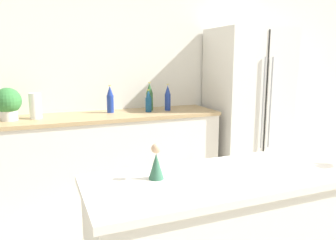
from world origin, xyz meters
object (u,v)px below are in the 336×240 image
refrigerator (247,107)px  back_bottle_0 (110,100)px  back_bottle_1 (168,98)px  wise_man_figurine_blue (156,164)px  paper_towel_roll (35,106)px  back_bottle_3 (148,101)px  back_bottle_2 (150,97)px  potted_plant (8,103)px

refrigerator → back_bottle_0: bearing=174.6°
back_bottle_1 → wise_man_figurine_blue: 2.13m
paper_towel_roll → back_bottle_0: bearing=6.3°
paper_towel_roll → back_bottle_3: paper_towel_roll is taller
paper_towel_roll → back_bottle_1: 1.34m
paper_towel_roll → back_bottle_2: 1.16m
potted_plant → back_bottle_0: (0.96, 0.09, -0.03)m
paper_towel_roll → back_bottle_2: (1.16, 0.07, 0.03)m
potted_plant → wise_man_figurine_blue: potted_plant is taller
paper_towel_roll → wise_man_figurine_blue: size_ratio=1.46×
back_bottle_2 → potted_plant: bearing=-176.7°
potted_plant → paper_towel_roll: size_ratio=1.24×
potted_plant → paper_towel_roll: 0.23m
back_bottle_1 → refrigerator: bearing=-3.9°
back_bottle_2 → back_bottle_0: bearing=178.6°
potted_plant → paper_towel_roll: (0.23, 0.01, -0.04)m
paper_towel_roll → refrigerator: bearing=-1.7°
refrigerator → paper_towel_roll: bearing=178.3°
paper_towel_roll → wise_man_figurine_blue: (0.50, -1.96, -0.03)m
potted_plant → back_bottle_1: 1.57m
refrigerator → back_bottle_3: (-1.22, 0.05, 0.12)m
back_bottle_0 → back_bottle_2: back_bottle_2 is taller
back_bottle_3 → wise_man_figurine_blue: (-0.61, -1.93, -0.02)m
potted_plant → back_bottle_3: 1.34m
back_bottle_1 → wise_man_figurine_blue: size_ratio=1.74×
refrigerator → back_bottle_0: 1.62m
refrigerator → back_bottle_2: bearing=173.2°
refrigerator → paper_towel_roll: refrigerator is taller
wise_man_figurine_blue → back_bottle_2: bearing=72.1°
paper_towel_roll → wise_man_figurine_blue: bearing=-75.6°
back_bottle_1 → back_bottle_3: back_bottle_1 is taller
back_bottle_2 → wise_man_figurine_blue: (-0.66, -2.03, -0.06)m
back_bottle_3 → refrigerator: bearing=-2.3°
back_bottle_0 → paper_towel_roll: bearing=-173.7°
back_bottle_2 → refrigerator: bearing=-6.8°
back_bottle_2 → back_bottle_3: 0.11m
refrigerator → wise_man_figurine_blue: 2.63m
refrigerator → back_bottle_0: (-1.61, 0.15, 0.15)m
paper_towel_roll → wise_man_figurine_blue: paper_towel_roll is taller
potted_plant → back_bottle_1: potted_plant is taller
back_bottle_0 → back_bottle_2: 0.43m
back_bottle_3 → wise_man_figurine_blue: back_bottle_3 is taller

